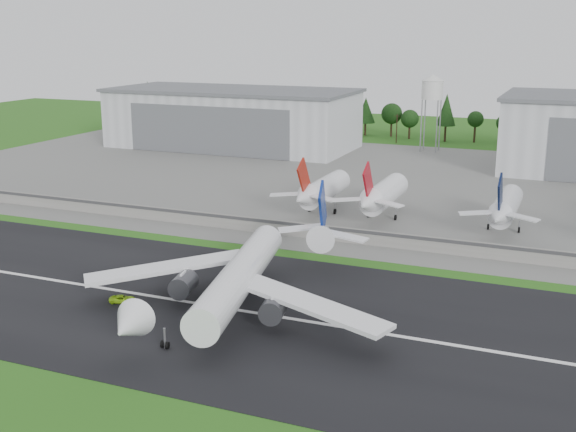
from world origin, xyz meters
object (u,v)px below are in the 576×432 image
at_px(ground_vehicle, 122,299).
at_px(parked_jet_red_a, 320,191).
at_px(main_airliner, 238,284).
at_px(parked_jet_red_b, 381,195).
at_px(parked_jet_navy, 504,208).

height_order(ground_vehicle, parked_jet_red_a, parked_jet_red_a).
distance_m(main_airliner, parked_jet_red_b, 67.30).
relative_size(parked_jet_red_a, parked_jet_red_b, 1.00).
distance_m(main_airliner, ground_vehicle, 21.28).
xyz_separation_m(ground_vehicle, parked_jet_red_b, (26.42, 71.11, 5.68)).
relative_size(ground_vehicle, parked_jet_red_b, 0.14).
distance_m(parked_jet_red_a, parked_jet_navy, 45.31).
xyz_separation_m(parked_jet_red_a, parked_jet_navy, (45.31, -0.02, -0.16)).
height_order(main_airliner, parked_jet_red_b, main_airliner).
bearing_deg(parked_jet_navy, parked_jet_red_b, 179.92).
bearing_deg(parked_jet_red_b, ground_vehicle, -110.38).
bearing_deg(main_airliner, parked_jet_red_a, -93.61).
height_order(parked_jet_red_a, parked_jet_navy, parked_jet_red_a).
bearing_deg(main_airliner, parked_jet_red_b, -107.12).
bearing_deg(parked_jet_red_a, ground_vehicle, -98.43).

